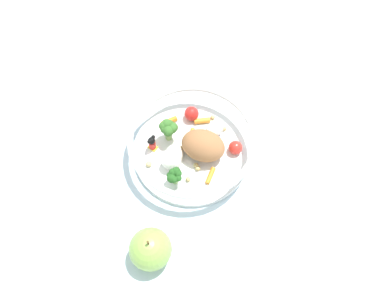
# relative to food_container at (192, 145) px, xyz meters

# --- Properties ---
(ground_plane) EXTENTS (2.40, 2.40, 0.00)m
(ground_plane) POSITION_rel_food_container_xyz_m (0.01, 0.01, -0.03)
(ground_plane) COLOR silver
(food_container) EXTENTS (0.25, 0.25, 0.07)m
(food_container) POSITION_rel_food_container_xyz_m (0.00, 0.00, 0.00)
(food_container) COLOR white
(food_container) RESTS_ON ground_plane
(loose_apple) EXTENTS (0.07, 0.07, 0.09)m
(loose_apple) POSITION_rel_food_container_xyz_m (-0.15, 0.16, 0.00)
(loose_apple) COLOR #8CB74C
(loose_apple) RESTS_ON ground_plane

